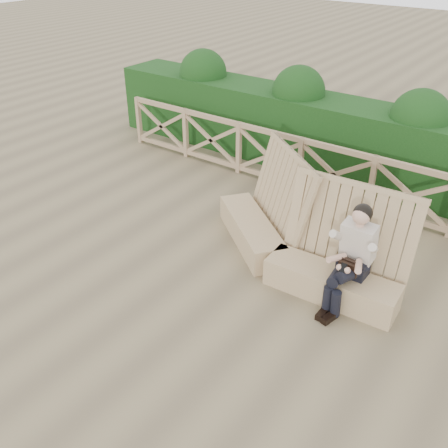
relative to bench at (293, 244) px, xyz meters
The scene contains 5 objects.
ground 1.37m from the bench, 109.13° to the right, with size 60.00×60.00×0.00m, color brown.
bench is the anchor object (origin of this frame).
woman 1.13m from the bench, 15.80° to the right, with size 0.44×0.94×1.48m.
guardrail 2.31m from the bench, 100.77° to the left, with size 10.10×0.09×1.10m.
hedge 3.51m from the bench, 97.08° to the left, with size 12.00×1.20×1.50m, color black.
Camera 1 is at (3.30, -4.42, 4.50)m, focal length 40.00 mm.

